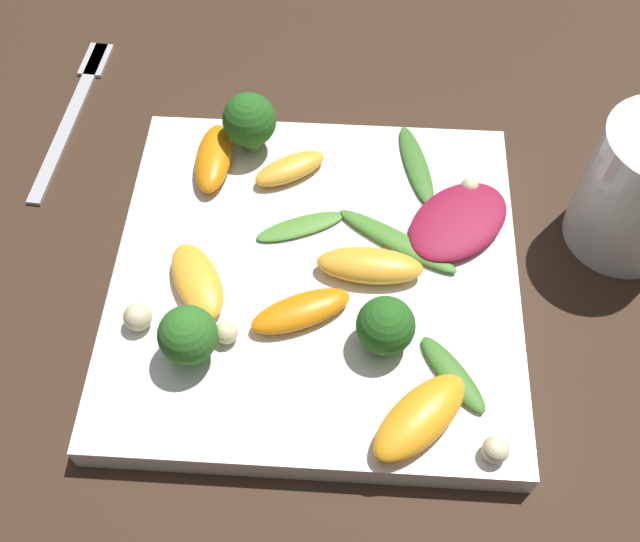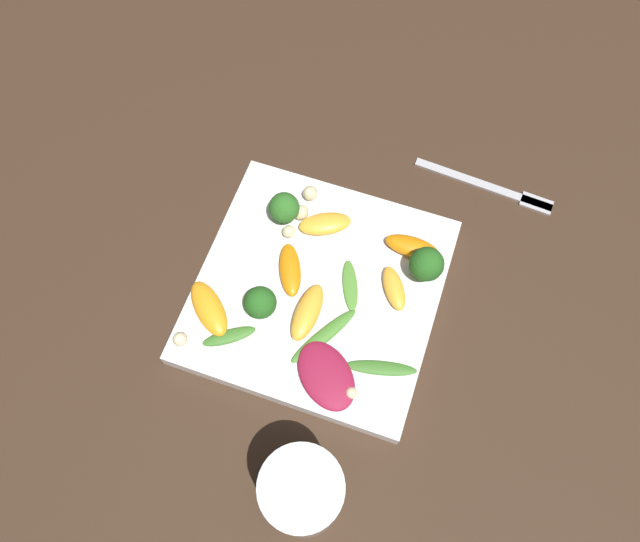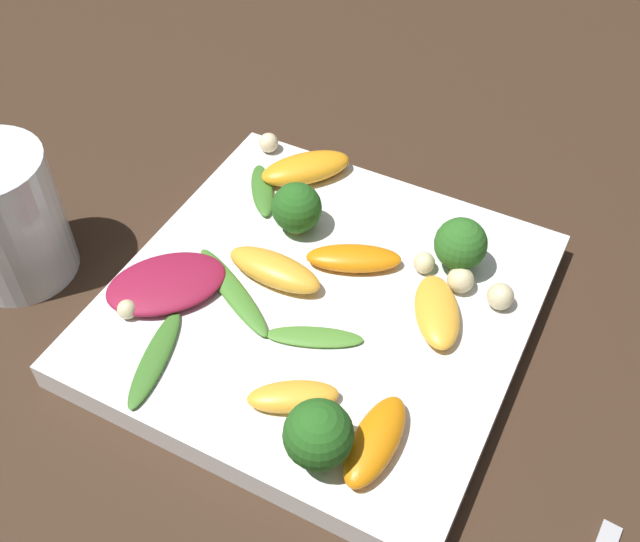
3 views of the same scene
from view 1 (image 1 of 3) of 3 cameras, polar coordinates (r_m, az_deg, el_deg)
The scene contains 22 objects.
ground_plane at distance 0.53m, azimuth -0.33°, elevation -1.27°, with size 2.40×2.40×0.00m, color #382619.
plate at distance 0.52m, azimuth -0.33°, elevation -0.62°, with size 0.28×0.28×0.02m.
fork at distance 0.68m, azimuth -17.96°, elevation 12.37°, with size 0.03×0.18×0.01m.
radicchio_leaf_0 at distance 0.54m, azimuth 10.49°, elevation 3.75°, with size 0.10×0.10×0.01m.
orange_segment_0 at distance 0.49m, azimuth -1.47°, elevation -3.07°, with size 0.07×0.05×0.01m.
orange_segment_1 at distance 0.57m, azimuth -8.11°, elevation 8.51°, with size 0.03×0.07×0.02m.
orange_segment_2 at distance 0.56m, azimuth -2.31°, elevation 7.81°, with size 0.06×0.05×0.01m.
orange_segment_3 at distance 0.51m, azimuth -9.34°, elevation -0.72°, with size 0.06×0.07×0.02m.
orange_segment_4 at distance 0.46m, azimuth 7.61°, elevation -11.01°, with size 0.07×0.08×0.02m.
orange_segment_5 at distance 0.51m, azimuth 3.82°, elevation 0.68°, with size 0.07×0.03×0.02m.
broccoli_floret_0 at distance 0.47m, azimuth -10.04°, elevation -4.86°, with size 0.04×0.04×0.04m.
broccoli_floret_1 at distance 0.47m, azimuth 5.02°, elevation -4.21°, with size 0.04×0.04×0.04m.
broccoli_floret_2 at distance 0.57m, azimuth -5.39°, elevation 11.32°, with size 0.04×0.04×0.05m.
arugula_sprig_0 at distance 0.57m, azimuth 7.35°, elevation 8.01°, with size 0.04×0.08×0.01m.
arugula_sprig_1 at distance 0.53m, azimuth -1.51°, elevation 3.40°, with size 0.07×0.04×0.00m.
arugula_sprig_2 at distance 0.53m, azimuth 5.88°, elevation 2.31°, with size 0.09×0.06×0.01m.
arugula_sprig_3 at distance 0.48m, azimuth 10.08°, elevation -7.74°, with size 0.05×0.06×0.01m.
macadamia_nut_0 at distance 0.50m, azimuth -13.71°, elevation -3.42°, with size 0.02×0.02×0.02m.
macadamia_nut_1 at distance 0.56m, azimuth 11.32°, elevation 6.32°, with size 0.01×0.01×0.01m.
macadamia_nut_2 at distance 0.46m, azimuth 13.24°, elevation -13.10°, with size 0.02×0.02×0.02m.
macadamia_nut_3 at distance 0.48m, azimuth -7.16°, elevation -4.65°, with size 0.02×0.02×0.02m.
macadamia_nut_4 at distance 0.49m, azimuth -10.45°, elevation -3.81°, with size 0.02×0.02×0.02m.
Camera 1 is at (0.02, -0.28, 0.45)m, focal length 42.00 mm.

